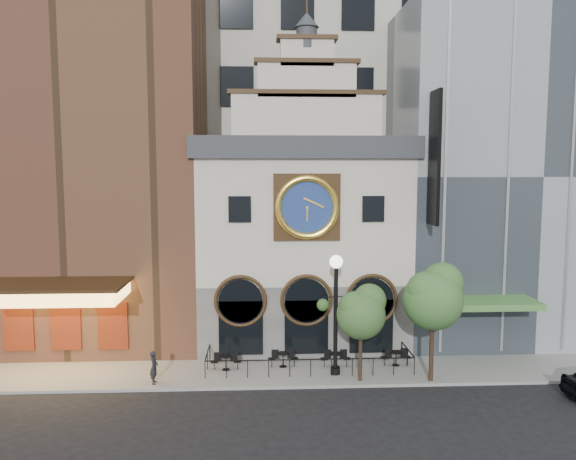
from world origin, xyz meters
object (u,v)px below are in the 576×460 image
at_px(pedestrian, 154,367).
at_px(lamppost, 336,301).
at_px(bistro_2, 336,358).
at_px(bistro_0, 226,361).
at_px(bistro_1, 283,358).
at_px(tree_left, 362,311).
at_px(tree_right, 434,295).
at_px(bistro_3, 396,357).

xyz_separation_m(pedestrian, lamppost, (9.02, 0.85, 2.99)).
distance_m(bistro_2, pedestrian, 9.35).
bearing_deg(lamppost, bistro_2, 74.20).
height_order(bistro_0, pedestrian, pedestrian).
bearing_deg(bistro_1, pedestrian, -162.66).
distance_m(lamppost, tree_left, 1.51).
height_order(bistro_0, tree_right, tree_right).
bearing_deg(bistro_3, bistro_0, -178.64).
relative_size(bistro_2, tree_left, 0.33).
bearing_deg(bistro_1, lamppost, -23.42).
height_order(bistro_3, tree_right, tree_right).
relative_size(bistro_3, tree_right, 0.27).
xyz_separation_m(bistro_2, tree_left, (1.01, -1.93, 3.07)).
distance_m(bistro_1, lamppost, 4.40).
xyz_separation_m(bistro_0, bistro_3, (9.03, 0.21, 0.00)).
distance_m(bistro_2, tree_right, 6.29).
bearing_deg(bistro_3, lamppost, -162.80).
height_order(bistro_0, tree_left, tree_left).
distance_m(bistro_3, tree_right, 4.58).
relative_size(pedestrian, tree_right, 0.28).
height_order(bistro_3, pedestrian, pedestrian).
xyz_separation_m(bistro_0, bistro_2, (5.77, 0.16, 0.00)).
bearing_deg(bistro_0, bistro_2, 1.59).
distance_m(bistro_0, bistro_3, 9.03).
bearing_deg(tree_right, bistro_1, 162.95).
bearing_deg(tree_left, tree_right, -2.74).
distance_m(bistro_3, tree_left, 4.29).
bearing_deg(tree_left, bistro_1, 151.34).
distance_m(bistro_2, bistro_3, 3.26).
bearing_deg(pedestrian, bistro_1, -75.48).
bearing_deg(bistro_3, tree_right, -59.58).
distance_m(bistro_0, lamppost, 6.60).
height_order(bistro_0, bistro_3, same).
xyz_separation_m(pedestrian, tree_left, (10.17, -0.08, 2.71)).
xyz_separation_m(bistro_0, tree_right, (10.29, -1.94, 3.84)).
distance_m(bistro_0, tree_left, 7.65).
relative_size(bistro_1, bistro_2, 1.00).
bearing_deg(tree_left, bistro_0, 165.38).
xyz_separation_m(bistro_3, lamppost, (-3.40, -1.05, 3.34)).
xyz_separation_m(bistro_1, bistro_3, (6.03, -0.09, 0.00)).
relative_size(pedestrian, tree_left, 0.34).
height_order(bistro_3, lamppost, lamppost).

